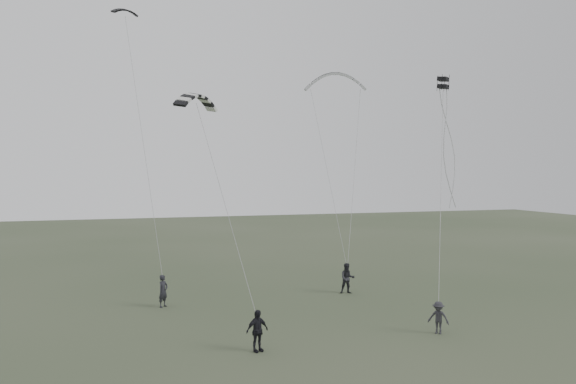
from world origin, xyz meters
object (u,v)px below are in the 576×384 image
object	(u,v)px
flyer_right	(347,278)
flyer_far	(438,318)
flyer_center	(257,331)
kite_dark_small	(125,10)
kite_pale_large	(336,74)
kite_striped	(196,95)
flyer_left	(163,291)
kite_box	(443,83)

from	to	relation	value
flyer_right	flyer_far	bearing A→B (deg)	-72.58
flyer_right	flyer_center	world-z (taller)	flyer_right
flyer_right	flyer_far	xyz separation A→B (m)	(0.55, -9.29, -0.19)
kite_dark_small	kite_pale_large	xyz separation A→B (m)	(14.78, 1.22, -3.02)
flyer_center	kite_striped	bearing A→B (deg)	83.63
flyer_right	kite_striped	bearing A→B (deg)	-154.13
flyer_left	kite_dark_small	distance (m)	17.76
flyer_left	kite_pale_large	xyz separation A→B (m)	(13.02, 6.61, 13.81)
flyer_far	kite_dark_small	xyz separation A→B (m)	(-13.52, 14.51, 16.98)
flyer_right	flyer_far	world-z (taller)	flyer_right
flyer_right	kite_striped	size ratio (longest dim) A/B	0.66
kite_striped	kite_box	xyz separation A→B (m)	(14.48, -0.75, 1.22)
kite_box	flyer_far	bearing A→B (deg)	-161.12
flyer_right	kite_pale_large	world-z (taller)	kite_pale_large
kite_dark_small	kite_box	distance (m)	20.18
flyer_right	flyer_center	bearing A→B (deg)	-117.23
flyer_left	kite_dark_small	size ratio (longest dim) A/B	1.10
flyer_far	flyer_center	bearing A→B (deg)	-134.22
kite_pale_large	kite_striped	world-z (taller)	kite_pale_large
kite_striped	flyer_far	bearing A→B (deg)	-79.20
flyer_left	flyer_center	bearing A→B (deg)	-116.46
flyer_center	kite_striped	size ratio (longest dim) A/B	0.61
flyer_center	kite_box	world-z (taller)	kite_box
flyer_left	flyer_right	bearing A→B (deg)	-44.23
flyer_right	kite_dark_small	bearing A→B (deg)	172.09
flyer_left	flyer_center	world-z (taller)	flyer_left
kite_striped	flyer_center	bearing A→B (deg)	-122.33
flyer_right	kite_pale_large	xyz separation A→B (m)	(1.81, 6.44, 13.77)
kite_striped	kite_box	bearing A→B (deg)	-46.46
flyer_left	kite_pale_large	distance (m)	20.10
flyer_center	flyer_right	bearing A→B (deg)	31.22
kite_striped	kite_pale_large	bearing A→B (deg)	-6.89
kite_dark_small	kite_striped	world-z (taller)	kite_dark_small
flyer_far	kite_striped	world-z (taller)	kite_striped
flyer_right	flyer_far	size ratio (longest dim) A/B	1.25
flyer_left	kite_pale_large	world-z (taller)	kite_pale_large
kite_striped	flyer_right	bearing A→B (deg)	-31.64
flyer_right	flyer_left	bearing A→B (deg)	-165.12
flyer_far	kite_box	size ratio (longest dim) A/B	2.21
flyer_left	kite_box	size ratio (longest dim) A/B	2.65
flyer_left	kite_striped	distance (m)	10.96
kite_dark_small	kite_pale_large	distance (m)	15.14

